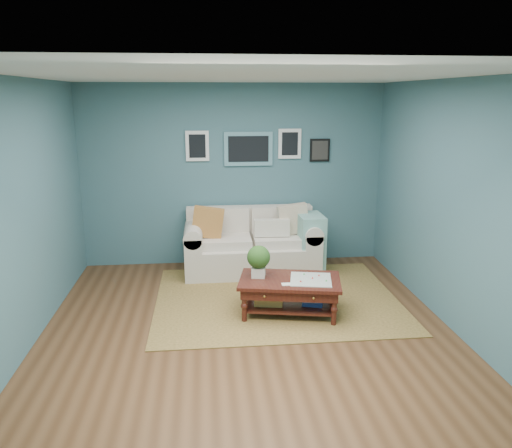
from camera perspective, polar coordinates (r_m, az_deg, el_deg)
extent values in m
plane|color=brown|center=(5.55, -0.85, -12.49)|extent=(5.00, 5.00, 0.00)
plane|color=white|center=(4.95, -0.97, 16.61)|extent=(5.00, 5.00, 0.00)
cube|color=#3F6873|center=(7.53, -2.59, 5.55)|extent=(4.50, 0.02, 2.70)
cube|color=#3F6873|center=(2.72, 3.81, -10.84)|extent=(4.50, 0.02, 2.70)
cube|color=#3F6873|center=(5.38, -25.53, 0.53)|extent=(0.02, 5.00, 2.70)
cube|color=#3F6873|center=(5.73, 22.14, 1.66)|extent=(0.02, 5.00, 2.70)
cube|color=#5D919D|center=(7.47, -0.88, 8.58)|extent=(0.72, 0.03, 0.50)
cube|color=black|center=(7.45, -0.87, 8.57)|extent=(0.60, 0.01, 0.38)
cube|color=white|center=(7.44, -6.72, 8.85)|extent=(0.34, 0.03, 0.44)
cube|color=white|center=(7.54, 3.87, 9.14)|extent=(0.34, 0.03, 0.44)
cube|color=black|center=(7.64, 7.30, 8.38)|extent=(0.30, 0.03, 0.34)
cube|color=brown|center=(6.43, 2.36, -8.51)|extent=(3.03, 2.43, 0.01)
cube|color=beige|center=(7.32, -0.50, -3.88)|extent=(1.43, 0.89, 0.42)
cube|color=beige|center=(7.52, -0.76, 0.23)|extent=(1.88, 0.22, 0.48)
cube|color=beige|center=(7.26, -7.11, -3.31)|extent=(0.24, 0.89, 0.63)
cube|color=beige|center=(7.41, 5.96, -2.91)|extent=(0.24, 0.89, 0.63)
cylinder|color=beige|center=(7.17, -7.18, -0.93)|extent=(0.26, 0.89, 0.26)
cylinder|color=beige|center=(7.32, 6.03, -0.57)|extent=(0.26, 0.89, 0.26)
cube|color=beige|center=(7.15, -3.52, -2.01)|extent=(0.73, 0.56, 0.13)
cube|color=beige|center=(7.22, 2.57, -1.84)|extent=(0.73, 0.56, 0.13)
cube|color=beige|center=(7.36, -3.65, 0.45)|extent=(0.73, 0.12, 0.36)
cube|color=beige|center=(7.43, 2.27, 0.60)|extent=(0.73, 0.12, 0.36)
cube|color=#B15A1D|center=(7.08, -5.52, 0.19)|extent=(0.49, 0.17, 0.48)
cube|color=beige|center=(7.26, 4.23, 0.57)|extent=(0.48, 0.18, 0.47)
cube|color=beige|center=(7.12, 1.83, -0.43)|extent=(0.50, 0.12, 0.24)
cube|color=#85C1B3|center=(7.25, 6.19, -2.05)|extent=(0.34, 0.55, 0.81)
cube|color=#350D0D|center=(5.87, 3.88, -6.48)|extent=(1.28, 0.90, 0.04)
cube|color=#350D0D|center=(5.90, 3.87, -7.19)|extent=(1.19, 0.81, 0.12)
cube|color=#350D0D|center=(5.99, 3.83, -9.25)|extent=(1.07, 0.69, 0.02)
sphere|color=gold|center=(5.62, 0.97, -8.28)|extent=(0.03, 0.03, 0.03)
sphere|color=gold|center=(5.61, 6.60, -8.43)|extent=(0.03, 0.03, 0.03)
cylinder|color=#350D0D|center=(5.74, -1.36, -9.30)|extent=(0.06, 0.06, 0.40)
cylinder|color=#350D0D|center=(5.72, 8.92, -9.57)|extent=(0.06, 0.06, 0.40)
cylinder|color=#350D0D|center=(6.23, -0.79, -7.36)|extent=(0.06, 0.06, 0.40)
cylinder|color=#350D0D|center=(6.21, 8.64, -7.60)|extent=(0.06, 0.06, 0.40)
cube|color=silver|center=(5.91, 0.30, -5.50)|extent=(0.18, 0.18, 0.12)
sphere|color=#2F5420|center=(5.85, 0.30, -3.79)|extent=(0.27, 0.27, 0.27)
cube|color=beige|center=(5.86, 6.28, -6.32)|extent=(0.55, 0.55, 0.01)
cube|color=#B18F47|center=(5.95, 1.48, -8.21)|extent=(0.37, 0.29, 0.19)
cube|color=navy|center=(5.98, 6.49, -8.65)|extent=(0.26, 0.22, 0.11)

